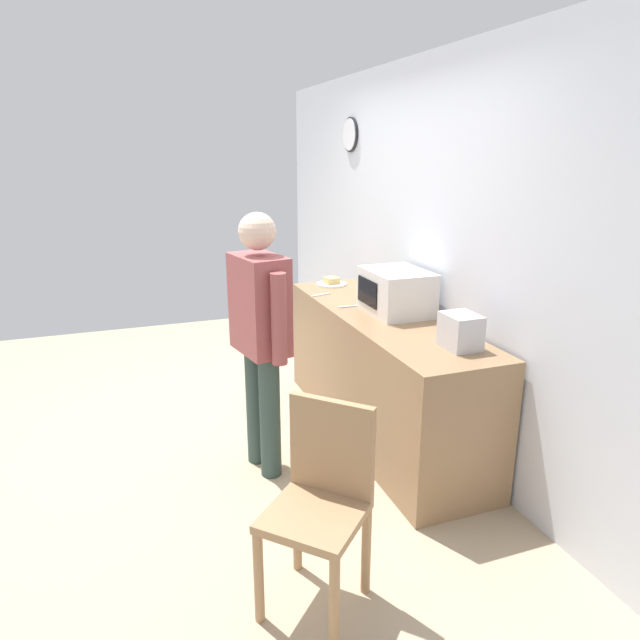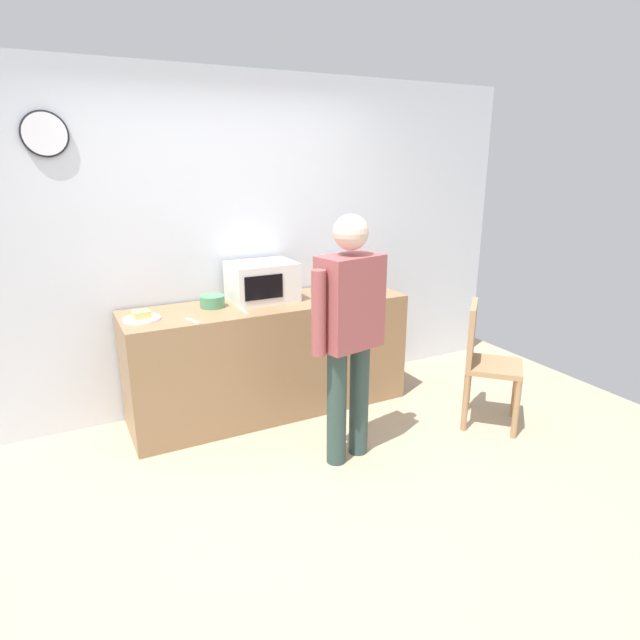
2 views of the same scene
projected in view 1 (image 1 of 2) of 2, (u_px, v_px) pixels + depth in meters
The scene contains 11 objects.
ground_plane at pixel (207, 443), 3.97m from camera, with size 6.00×6.00×0.00m, color tan.
back_wall at pixel (416, 247), 4.12m from camera, with size 5.40×0.13×2.60m.
kitchen_counter at pixel (381, 374), 4.02m from camera, with size 2.19×0.62×0.90m, color #93704C.
microwave at pixel (396, 292), 3.88m from camera, with size 0.50×0.39×0.30m.
sandwich_plate at pixel (331, 283), 4.73m from camera, with size 0.25×0.25×0.07m.
salad_bowl at pixel (369, 293), 4.27m from camera, with size 0.19×0.19×0.09m, color #4C8E60.
toaster at pixel (461, 331), 3.20m from camera, with size 0.22×0.18×0.20m, color silver.
fork_utensil at pixel (349, 306), 4.07m from camera, with size 0.17×0.02×0.01m, color silver.
spoon_utensil at pixel (321, 295), 4.39m from camera, with size 0.17×0.02×0.01m, color silver.
person_standing at pixel (260, 327), 3.40m from camera, with size 0.58×0.32×1.64m.
wooden_chair at pixel (322, 496), 2.47m from camera, with size 0.57×0.57×0.94m.
Camera 1 is at (3.61, -0.47, 1.98)m, focal length 31.63 mm.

